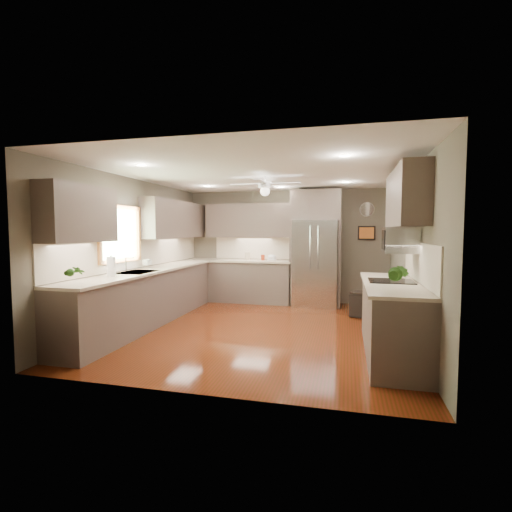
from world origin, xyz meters
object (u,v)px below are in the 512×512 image
at_px(potted_plant_left, 73,272).
at_px(bowl, 272,259).
at_px(paper_towel, 111,267).
at_px(microwave, 400,240).
at_px(stool, 361,304).
at_px(refrigerator, 316,250).
at_px(canister_d, 263,258).
at_px(potted_plant_right, 399,274).
at_px(canister_c, 247,256).
at_px(soap_bottle, 148,262).

bearing_deg(potted_plant_left, bowl, 67.99).
relative_size(potted_plant_left, paper_towel, 1.01).
bearing_deg(microwave, bowl, 129.50).
relative_size(stool, paper_towel, 1.46).
bearing_deg(potted_plant_left, refrigerator, 57.04).
xyz_separation_m(canister_d, microwave, (2.50, -2.79, 0.48)).
relative_size(refrigerator, stool, 5.37).
bearing_deg(stool, potted_plant_right, -84.03).
bearing_deg(potted_plant_right, microwave, 82.31).
bearing_deg(stool, refrigerator, 135.53).
relative_size(potted_plant_left, stool, 0.69).
bearing_deg(microwave, stool, 102.54).
bearing_deg(refrigerator, potted_plant_right, -71.44).
height_order(canister_c, stool, canister_c).
bearing_deg(potted_plant_left, paper_towel, 92.33).
height_order(potted_plant_right, bowl, potted_plant_right).
height_order(bowl, paper_towel, paper_towel).
relative_size(bowl, paper_towel, 0.66).
height_order(canister_c, refrigerator, refrigerator).
bearing_deg(canister_d, canister_c, 177.89).
relative_size(potted_plant_right, paper_towel, 1.17).
bearing_deg(paper_towel, stool, 33.21).
xyz_separation_m(bowl, microwave, (2.29, -2.78, 0.51)).
distance_m(soap_bottle, paper_towel, 1.20).
relative_size(potted_plant_left, bowl, 1.54).
bearing_deg(canister_c, potted_plant_left, -104.90).
bearing_deg(bowl, potted_plant_right, -59.35).
distance_m(bowl, microwave, 3.64).
bearing_deg(microwave, paper_towel, -172.08).
bearing_deg(bowl, potted_plant_left, -112.01).
height_order(canister_d, stool, canister_d).
height_order(canister_c, bowl, canister_c).
relative_size(canister_c, canister_d, 1.39).
distance_m(canister_d, microwave, 3.78).
xyz_separation_m(potted_plant_left, stool, (3.57, 3.16, -0.86)).
distance_m(refrigerator, stool, 1.61).
bearing_deg(microwave, potted_plant_left, -161.03).
bearing_deg(canister_d, soap_bottle, -126.48).
xyz_separation_m(potted_plant_right, refrigerator, (-1.21, 3.59, 0.07)).
bearing_deg(canister_d, bowl, -3.40).
height_order(potted_plant_right, stool, potted_plant_right).
bearing_deg(microwave, canister_c, 135.52).
bearing_deg(potted_plant_left, stool, 41.57).
bearing_deg(bowl, refrigerator, -4.23).
xyz_separation_m(soap_bottle, paper_towel, (0.09, -1.19, 0.03)).
bearing_deg(potted_plant_right, canister_d, 122.90).
distance_m(canister_d, potted_plant_right, 4.38).
relative_size(refrigerator, paper_towel, 7.86).
xyz_separation_m(bowl, refrigerator, (0.96, -0.07, 0.22)).
xyz_separation_m(canister_c, paper_towel, (-1.14, -3.36, 0.05)).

